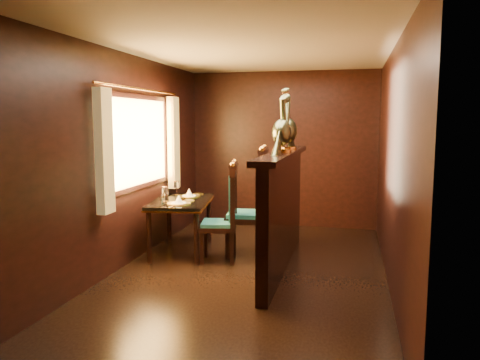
{
  "coord_description": "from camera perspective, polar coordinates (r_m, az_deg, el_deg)",
  "views": [
    {
      "loc": [
        1.09,
        -5.03,
        1.71
      ],
      "look_at": [
        -0.18,
        0.25,
        1.02
      ],
      "focal_mm": 35.0,
      "sensor_mm": 36.0,
      "label": 1
    }
  ],
  "objects": [
    {
      "name": "ground",
      "position": [
        5.43,
        1.22,
        -11.18
      ],
      "size": [
        5.0,
        5.0,
        0.0
      ],
      "primitive_type": "plane",
      "color": "black",
      "rests_on": "ground"
    },
    {
      "name": "peacock_right",
      "position": [
        5.75,
        5.88,
        7.33
      ],
      "size": [
        0.23,
        0.62,
        0.73
      ],
      "primitive_type": null,
      "color": "#1B513F",
      "rests_on": "partition"
    },
    {
      "name": "partition",
      "position": [
        5.48,
        5.19,
        -3.32
      ],
      "size": [
        0.26,
        2.7,
        1.36
      ],
      "color": "black",
      "rests_on": "ground"
    },
    {
      "name": "dining_table",
      "position": [
        6.13,
        -7.22,
        -3.04
      ],
      "size": [
        0.89,
        1.27,
        0.89
      ],
      "rotation": [
        0.0,
        0.0,
        0.15
      ],
      "color": "black",
      "rests_on": "ground"
    },
    {
      "name": "chair_left",
      "position": [
        5.71,
        -1.52,
        -3.54
      ],
      "size": [
        0.52,
        0.54,
        1.24
      ],
      "rotation": [
        0.0,
        0.0,
        0.18
      ],
      "color": "black",
      "rests_on": "ground"
    },
    {
      "name": "peacock_left",
      "position": [
        5.24,
        5.12,
        7.22
      ],
      "size": [
        0.22,
        0.6,
        0.71
      ],
      "primitive_type": null,
      "color": "#1B513F",
      "rests_on": "partition"
    },
    {
      "name": "chair_right",
      "position": [
        5.93,
        1.99,
        -2.26
      ],
      "size": [
        0.56,
        0.58,
        1.41
      ],
      "rotation": [
        0.0,
        0.0,
        0.11
      ],
      "color": "black",
      "rests_on": "ground"
    },
    {
      "name": "room_shell",
      "position": [
        5.19,
        0.38,
        5.78
      ],
      "size": [
        3.04,
        5.04,
        2.52
      ],
      "color": "black",
      "rests_on": "ground"
    }
  ]
}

